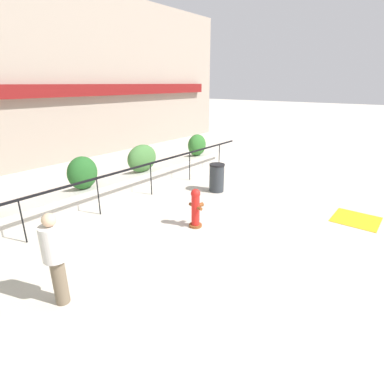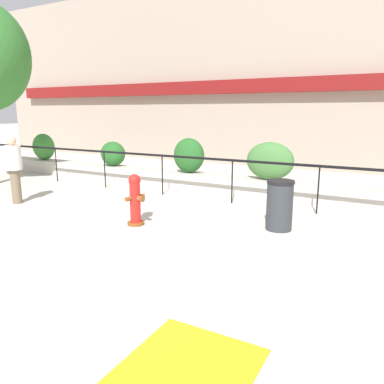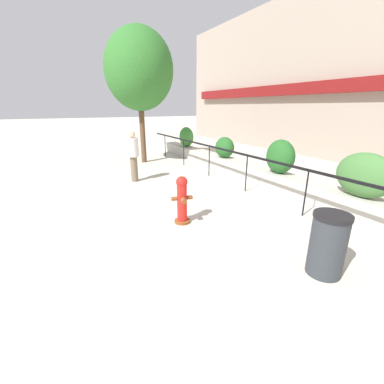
# 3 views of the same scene
# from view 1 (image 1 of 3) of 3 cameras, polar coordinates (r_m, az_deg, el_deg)

# --- Properties ---
(ground_plane) EXTENTS (120.00, 120.00, 0.00)m
(ground_plane) POSITION_cam_1_polar(r_m,az_deg,el_deg) (6.43, 10.36, -15.31)
(ground_plane) COLOR beige
(planter_wall_low) EXTENTS (18.00, 0.70, 0.50)m
(planter_wall_low) POSITION_cam_1_polar(r_m,az_deg,el_deg) (10.16, -20.79, -1.09)
(planter_wall_low) COLOR #B7B2A8
(planter_wall_low) RESTS_ON ground
(fence_railing_segment) EXTENTS (15.00, 0.05, 1.15)m
(fence_railing_segment) POSITION_cam_1_polar(r_m,az_deg,el_deg) (9.02, -17.69, 1.87)
(fence_railing_segment) COLOR black
(fence_railing_segment) RESTS_ON ground
(hedge_bush_2) EXTENTS (0.99, 0.70, 1.05)m
(hedge_bush_2) POSITION_cam_1_polar(r_m,az_deg,el_deg) (10.04, -20.14, 3.44)
(hedge_bush_2) COLOR #235B23
(hedge_bush_2) RESTS_ON planter_wall_low
(hedge_bush_3) EXTENTS (1.31, 0.68, 1.03)m
(hedge_bush_3) POSITION_cam_1_polar(r_m,az_deg,el_deg) (11.52, -9.49, 6.36)
(hedge_bush_3) COLOR #427538
(hedge_bush_3) RESTS_ON planter_wall_low
(hedge_bush_4) EXTENTS (1.02, 0.70, 0.98)m
(hedge_bush_4) POSITION_cam_1_polar(r_m,az_deg,el_deg) (14.00, 0.95, 8.94)
(hedge_bush_4) COLOR #2D6B28
(hedge_bush_4) RESTS_ON planter_wall_low
(fire_hydrant) EXTENTS (0.47, 0.48, 1.08)m
(fire_hydrant) POSITION_cam_1_polar(r_m,az_deg,el_deg) (8.01, 0.70, -2.99)
(fire_hydrant) COLOR brown
(fire_hydrant) RESTS_ON ground
(pedestrian) EXTENTS (0.48, 0.48, 1.73)m
(pedestrian) POSITION_cam_1_polar(r_m,az_deg,el_deg) (5.62, -24.66, -10.67)
(pedestrian) COLOR brown
(pedestrian) RESTS_ON ground
(tactile_warning_pad) EXTENTS (1.19, 1.19, 0.01)m
(tactile_warning_pad) POSITION_cam_1_polar(r_m,az_deg,el_deg) (9.82, 28.76, -4.59)
(tactile_warning_pad) COLOR gold
(tactile_warning_pad) RESTS_ON ground
(trash_bin) EXTENTS (0.55, 0.55, 1.01)m
(trash_bin) POSITION_cam_1_polar(r_m,az_deg,el_deg) (10.73, 4.73, 2.74)
(trash_bin) COLOR #2D3338
(trash_bin) RESTS_ON ground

